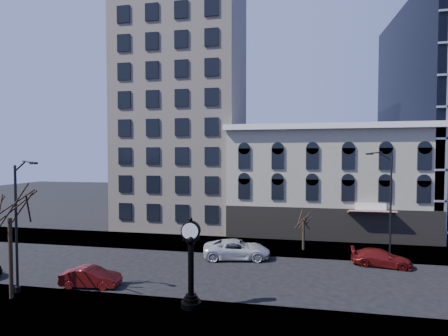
# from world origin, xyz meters

# --- Properties ---
(ground) EXTENTS (160.00, 160.00, 0.00)m
(ground) POSITION_xyz_m (0.00, 0.00, 0.00)
(ground) COLOR black
(ground) RESTS_ON ground
(sidewalk_far) EXTENTS (160.00, 6.00, 0.12)m
(sidewalk_far) POSITION_xyz_m (0.00, 8.00, 0.06)
(sidewalk_far) COLOR gray
(sidewalk_far) RESTS_ON ground
(sidewalk_near) EXTENTS (160.00, 6.00, 0.12)m
(sidewalk_near) POSITION_xyz_m (0.00, -8.00, 0.06)
(sidewalk_near) COLOR gray
(sidewalk_near) RESTS_ON ground
(cream_tower) EXTENTS (15.90, 15.40, 42.50)m
(cream_tower) POSITION_xyz_m (-6.11, 18.88, 19.32)
(cream_tower) COLOR beige
(cream_tower) RESTS_ON ground
(victorian_row) EXTENTS (22.60, 11.19, 12.50)m
(victorian_row) POSITION_xyz_m (12.00, 15.89, 6.00)
(victorian_row) COLOR #A59F88
(victorian_row) RESTS_ON ground
(street_clock) EXTENTS (1.20, 1.20, 5.31)m
(street_clock) POSITION_xyz_m (1.80, -6.00, 2.52)
(street_clock) COLOR black
(street_clock) RESTS_ON sidewalk_near
(street_lamp_near) EXTENTS (2.23, 0.86, 8.82)m
(street_lamp_near) POSITION_xyz_m (-9.34, -6.18, 6.77)
(street_lamp_near) COLOR black
(street_lamp_near) RESTS_ON sidewalk_near
(street_lamp_far) EXTENTS (2.45, 0.63, 9.49)m
(street_lamp_far) POSITION_xyz_m (15.77, 6.03, 7.28)
(street_lamp_far) COLOR black
(street_lamp_far) RESTS_ON sidewalk_far
(bare_tree_near) EXTENTS (4.77, 4.77, 8.18)m
(bare_tree_near) POSITION_xyz_m (-9.62, -6.85, 6.30)
(bare_tree_near) COLOR #312418
(bare_tree_near) RESTS_ON sidewalk_near
(bare_tree_far) EXTENTS (2.51, 2.51, 4.31)m
(bare_tree_far) POSITION_xyz_m (9.12, 7.31, 3.36)
(bare_tree_far) COLOR #312418
(bare_tree_far) RESTS_ON sidewalk_far
(car_near_b) EXTENTS (4.14, 1.81, 1.32)m
(car_near_b) POSITION_xyz_m (-5.95, -4.03, 0.66)
(car_near_b) COLOR maroon
(car_near_b) RESTS_ON ground
(car_far_a) EXTENTS (6.23, 3.62, 1.63)m
(car_far_a) POSITION_xyz_m (3.16, 3.92, 0.82)
(car_far_a) COLOR silver
(car_far_a) RESTS_ON ground
(car_far_b) EXTENTS (4.86, 2.56, 1.34)m
(car_far_b) POSITION_xyz_m (15.14, 4.05, 0.67)
(car_far_b) COLOR maroon
(car_far_b) RESTS_ON ground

